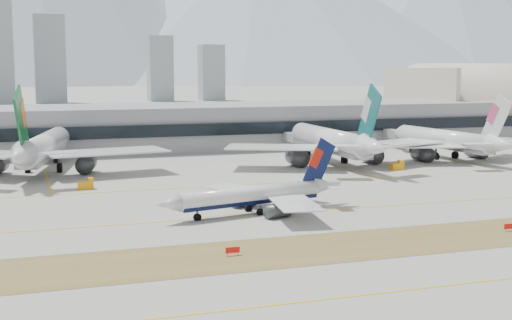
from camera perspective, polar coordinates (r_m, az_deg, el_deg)
name	(u,v)px	position (r m, az deg, el deg)	size (l,w,h in m)	color
ground	(301,207)	(144.97, 3.66, -3.75)	(3000.00, 3000.00, 0.00)	#9B9991
apron_markings	(458,281)	(98.76, 15.89, -9.32)	(360.00, 122.22, 0.06)	brown
taxiing_airliner	(257,196)	(137.90, 0.11, -2.87)	(41.34, 35.39, 14.04)	white
widebody_eva	(42,149)	(198.09, -16.74, 0.85)	(66.98, 66.64, 24.46)	white
widebody_cathay	(333,142)	(208.45, 6.19, 1.42)	(68.24, 66.71, 24.33)	white
widebody_china_air	(448,141)	(226.42, 15.12, 1.47)	(59.70, 58.52, 21.32)	white
terminal	(177,126)	(252.99, -6.34, 2.69)	(280.00, 43.10, 15.00)	gray
hangar	(504,130)	(339.83, 19.22, 2.27)	(91.00, 60.00, 60.00)	beige
hold_sign_left	(233,250)	(107.30, -1.88, -7.22)	(2.20, 0.15, 1.35)	red
hold_sign_right	(510,226)	(130.44, 19.63, -5.02)	(2.20, 0.15, 1.35)	red
gse_c	(397,166)	(200.65, 11.25, -0.47)	(3.55, 2.00, 2.60)	#FFA20D
gse_b	(86,185)	(170.06, -13.42, -1.92)	(3.55, 2.00, 2.60)	#FFA20D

